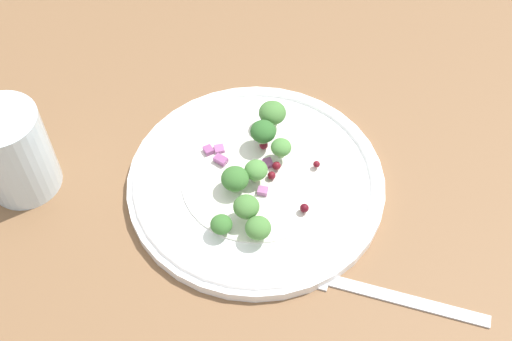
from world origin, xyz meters
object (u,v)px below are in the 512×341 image
Objects in this scene: plate at (256,181)px; broccoli_floret_1 at (258,228)px; broccoli_floret_0 at (281,148)px; fork at (376,292)px; water_glass at (13,152)px; broccoli_floret_2 at (246,207)px.

plate is 7.40cm from broccoli_floret_1.
fork is at bearing 109.07° from broccoli_floret_0.
water_glass reaches higher than plate.
broccoli_floret_2 is at bearing 53.87° from broccoli_floret_0.
broccoli_floret_2 is 0.15× the size of fork.
water_glass reaches higher than fork.
plate is 1.55× the size of fork.
broccoli_floret_2 reaches higher than fork.
water_glass is at bearing -24.45° from broccoli_floret_2.
broccoli_floret_2 reaches higher than broccoli_floret_0.
broccoli_floret_1 is at bearing 64.96° from broccoli_floret_0.
water_glass is (32.40, -19.53, 4.77)cm from fork.
broccoli_floret_2 is 0.26× the size of water_glass.
plate is 24.61cm from water_glass.
broccoli_floret_2 is 24.02cm from water_glass.
broccoli_floret_2 reaches higher than plate.
broccoli_floret_0 is 0.86× the size of broccoli_floret_1.
water_glass is at bearing -6.76° from broccoli_floret_0.
broccoli_floret_0 is 26.99cm from water_glass.
water_glass reaches higher than broccoli_floret_2.
fork is 38.13cm from water_glass.
plate is at bearing -111.59° from broccoli_floret_2.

